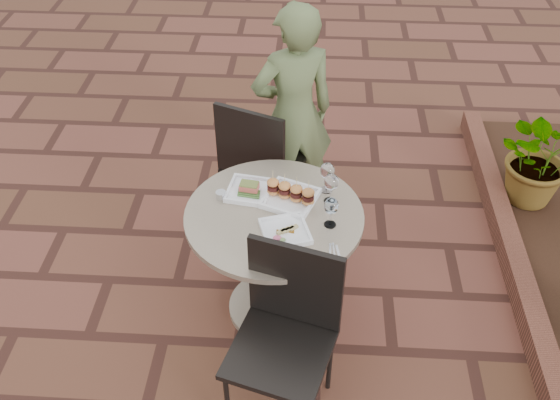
# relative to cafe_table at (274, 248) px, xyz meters

# --- Properties ---
(ground) EXTENTS (60.00, 60.00, 0.00)m
(ground) POSITION_rel_cafe_table_xyz_m (-0.18, 0.16, -0.48)
(ground) COLOR brown
(ground) RESTS_ON ground
(cafe_table) EXTENTS (0.90, 0.90, 0.73)m
(cafe_table) POSITION_rel_cafe_table_xyz_m (0.00, 0.00, 0.00)
(cafe_table) COLOR gray
(cafe_table) RESTS_ON ground
(chair_far) EXTENTS (0.57, 0.57, 0.93)m
(chair_far) POSITION_rel_cafe_table_xyz_m (-0.14, 0.71, 0.07)
(chair_far) COLOR black
(chair_far) RESTS_ON ground
(chair_near) EXTENTS (0.55, 0.55, 0.93)m
(chair_near) POSITION_rel_cafe_table_xyz_m (0.10, -0.54, 0.07)
(chair_near) COLOR black
(chair_near) RESTS_ON ground
(diner) EXTENTS (0.61, 0.51, 1.44)m
(diner) POSITION_rel_cafe_table_xyz_m (0.05, 0.93, 0.24)
(diner) COLOR #4D5A31
(diner) RESTS_ON ground
(plate_salmon) EXTENTS (0.25, 0.25, 0.06)m
(plate_salmon) POSITION_rel_cafe_table_xyz_m (-0.14, 0.16, 0.26)
(plate_salmon) COLOR white
(plate_salmon) RESTS_ON cafe_table
(plate_sliders) EXTENTS (0.32, 0.32, 0.16)m
(plate_sliders) POSITION_rel_cafe_table_xyz_m (0.08, 0.11, 0.29)
(plate_sliders) COLOR white
(plate_sliders) RESTS_ON cafe_table
(plate_tuna) EXTENTS (0.28, 0.28, 0.03)m
(plate_tuna) POSITION_rel_cafe_table_xyz_m (0.06, -0.14, 0.26)
(plate_tuna) COLOR white
(plate_tuna) RESTS_ON cafe_table
(wine_glass_right) EXTENTS (0.07, 0.07, 0.17)m
(wine_glass_right) POSITION_rel_cafe_table_xyz_m (0.28, -0.07, 0.36)
(wine_glass_right) COLOR white
(wine_glass_right) RESTS_ON cafe_table
(wine_glass_mid) EXTENTS (0.07, 0.07, 0.17)m
(wine_glass_mid) POSITION_rel_cafe_table_xyz_m (0.26, 0.20, 0.37)
(wine_glass_mid) COLOR white
(wine_glass_mid) RESTS_ON cafe_table
(wine_glass_far) EXTENTS (0.07, 0.07, 0.17)m
(wine_glass_far) POSITION_rel_cafe_table_xyz_m (0.28, 0.11, 0.37)
(wine_glass_far) COLOR white
(wine_glass_far) RESTS_ON cafe_table
(steel_ramekin) EXTENTS (0.06, 0.06, 0.04)m
(steel_ramekin) POSITION_rel_cafe_table_xyz_m (-0.28, 0.10, 0.27)
(steel_ramekin) COLOR silver
(steel_ramekin) RESTS_ON cafe_table
(cutlery_set) EXTENTS (0.10, 0.18, 0.00)m
(cutlery_set) POSITION_rel_cafe_table_xyz_m (0.30, -0.28, 0.25)
(cutlery_set) COLOR silver
(cutlery_set) RESTS_ON cafe_table
(planter_curb) EXTENTS (0.12, 3.00, 0.15)m
(planter_curb) POSITION_rel_cafe_table_xyz_m (1.42, 0.46, -0.41)
(planter_curb) COLOR brown
(planter_curb) RESTS_ON ground
(potted_plant_a) EXTENTS (0.64, 0.57, 0.67)m
(potted_plant_a) POSITION_rel_cafe_table_xyz_m (1.67, 1.03, -0.09)
(potted_plant_a) COLOR #33662D
(potted_plant_a) RESTS_ON mulch_bed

